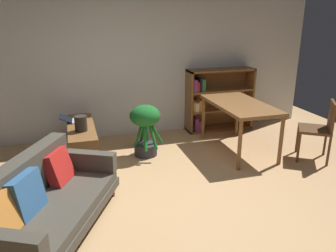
# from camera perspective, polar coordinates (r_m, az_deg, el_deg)

# --- Properties ---
(ground_plane) EXTENTS (8.16, 8.16, 0.00)m
(ground_plane) POSITION_cam_1_polar(r_m,az_deg,el_deg) (3.96, 1.84, -13.73)
(ground_plane) COLOR tan
(back_wall_panel) EXTENTS (6.80, 0.10, 2.70)m
(back_wall_panel) POSITION_cam_1_polar(r_m,az_deg,el_deg) (6.02, -6.24, 11.10)
(back_wall_panel) COLOR silver
(back_wall_panel) RESTS_ON ground_plane
(fabric_couch) EXTENTS (1.49, 1.90, 0.76)m
(fabric_couch) POSITION_cam_1_polar(r_m,az_deg,el_deg) (3.62, -20.51, -11.71)
(fabric_couch) COLOR brown
(fabric_couch) RESTS_ON ground_plane
(media_console) EXTENTS (0.39, 1.34, 0.54)m
(media_console) POSITION_cam_1_polar(r_m,az_deg,el_deg) (5.21, -14.30, -2.83)
(media_console) COLOR brown
(media_console) RESTS_ON ground_plane
(open_laptop) EXTENTS (0.40, 0.30, 0.10)m
(open_laptop) POSITION_cam_1_polar(r_m,az_deg,el_deg) (5.36, -15.59, 1.04)
(open_laptop) COLOR silver
(open_laptop) RESTS_ON media_console
(desk_speaker) EXTENTS (0.17, 0.17, 0.22)m
(desk_speaker) POSITION_cam_1_polar(r_m,az_deg,el_deg) (4.87, -14.55, 0.42)
(desk_speaker) COLOR #2D2823
(desk_speaker) RESTS_ON media_console
(potted_floor_plant) EXTENTS (0.51, 0.56, 0.80)m
(potted_floor_plant) POSITION_cam_1_polar(r_m,az_deg,el_deg) (5.16, -3.87, 0.25)
(potted_floor_plant) COLOR #333338
(potted_floor_plant) RESTS_ON ground_plane
(dining_table) EXTENTS (0.76, 1.44, 0.79)m
(dining_table) POSITION_cam_1_polar(r_m,az_deg,el_deg) (5.40, 12.05, 2.97)
(dining_table) COLOR brown
(dining_table) RESTS_ON ground_plane
(dining_chair_near) EXTENTS (0.63, 0.63, 0.91)m
(dining_chair_near) POSITION_cam_1_polar(r_m,az_deg,el_deg) (5.47, 24.43, -0.09)
(dining_chair_near) COLOR #56351E
(dining_chair_near) RESTS_ON ground_plane
(bookshelf) EXTENTS (1.26, 0.36, 1.15)m
(bookshelf) POSITION_cam_1_polar(r_m,az_deg,el_deg) (6.44, 7.98, 4.49)
(bookshelf) COLOR brown
(bookshelf) RESTS_ON ground_plane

